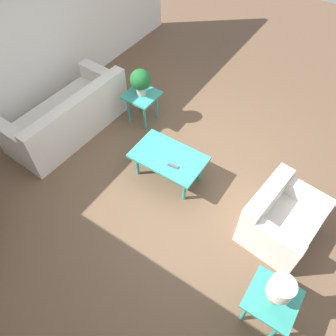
{
  "coord_description": "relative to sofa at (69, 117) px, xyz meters",
  "views": [
    {
      "loc": [
        -1.36,
        2.63,
        3.94
      ],
      "look_at": [
        0.16,
        0.35,
        0.55
      ],
      "focal_mm": 35.0,
      "sensor_mm": 36.0,
      "label": 1
    }
  ],
  "objects": [
    {
      "name": "wall_right",
      "position": [
        0.85,
        -0.2,
        1.05
      ],
      "size": [
        0.12,
        7.2,
        2.7
      ],
      "color": "white",
      "rests_on": "ground_plane"
    },
    {
      "name": "table_lamp",
      "position": [
        -3.88,
        0.97,
        0.52
      ],
      "size": [
        0.25,
        0.25,
        0.4
      ],
      "color": "#997F4C",
      "rests_on": "side_table_lamp"
    },
    {
      "name": "potted_plant",
      "position": [
        -0.84,
        -0.89,
        0.52
      ],
      "size": [
        0.33,
        0.33,
        0.45
      ],
      "color": "#B2ADA3",
      "rests_on": "side_table_plant"
    },
    {
      "name": "remote_control",
      "position": [
        -2.05,
        0.03,
        0.16
      ],
      "size": [
        0.16,
        0.06,
        0.02
      ],
      "color": "#4C4C51",
      "rests_on": "coffee_table"
    },
    {
      "name": "sofa",
      "position": [
        0.0,
        0.0,
        0.0
      ],
      "size": [
        0.99,
        2.05,
        0.81
      ],
      "rotation": [
        0.0,
        0.0,
        1.53
      ],
      "color": "silver",
      "rests_on": "ground_plane"
    },
    {
      "name": "armchair",
      "position": [
        -3.59,
        -0.11,
        -0.01
      ],
      "size": [
        0.89,
        1.03,
        0.73
      ],
      "rotation": [
        0.0,
        0.0,
        -1.69
      ],
      "color": "silver",
      "rests_on": "ground_plane"
    },
    {
      "name": "coffee_table",
      "position": [
        -1.9,
        -0.09,
        0.1
      ],
      "size": [
        1.03,
        0.64,
        0.45
      ],
      "color": "teal",
      "rests_on": "ground_plane"
    },
    {
      "name": "side_table_lamp",
      "position": [
        -3.88,
        0.97,
        0.16
      ],
      "size": [
        0.51,
        0.51,
        0.55
      ],
      "color": "teal",
      "rests_on": "ground_plane"
    },
    {
      "name": "ground_plane",
      "position": [
        -2.21,
        -0.2,
        -0.3
      ],
      "size": [
        14.0,
        14.0,
        0.0
      ],
      "primitive_type": "plane",
      "color": "brown"
    },
    {
      "name": "side_table_plant",
      "position": [
        -0.84,
        -0.89,
        0.16
      ],
      "size": [
        0.51,
        0.51,
        0.55
      ],
      "color": "teal",
      "rests_on": "ground_plane"
    }
  ]
}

